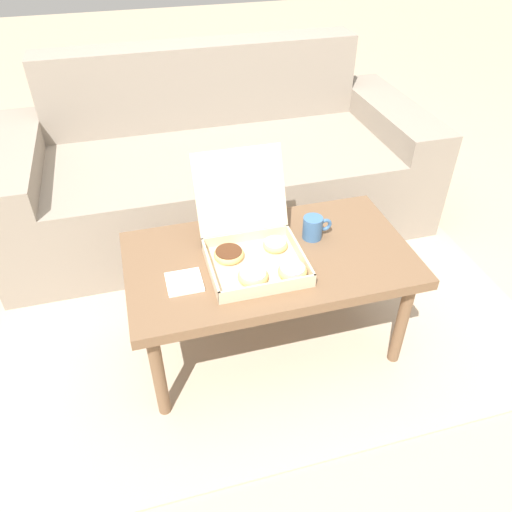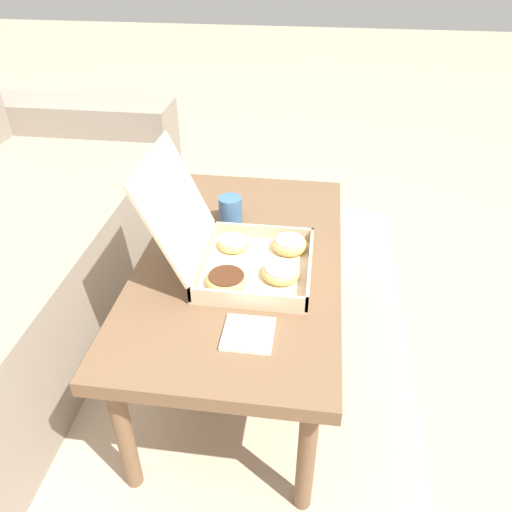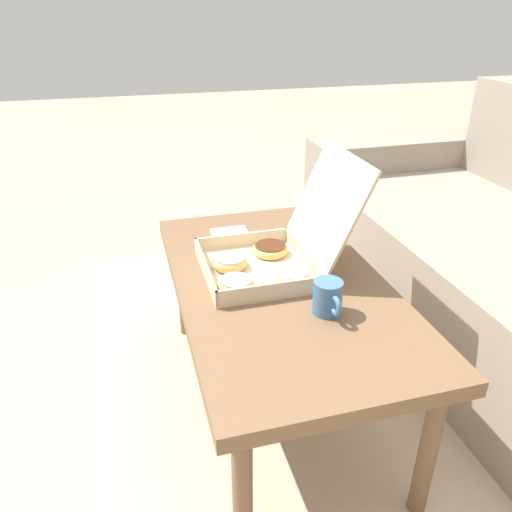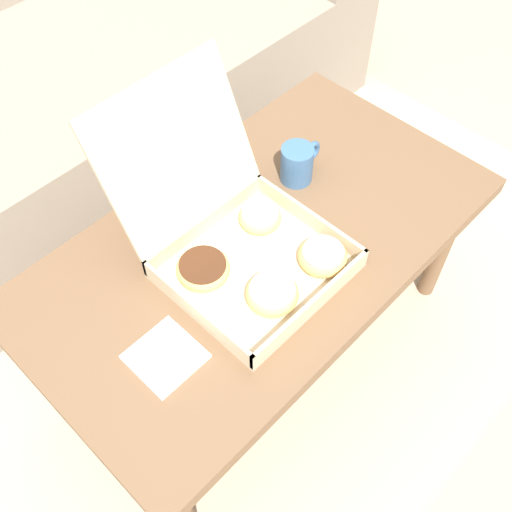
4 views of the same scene
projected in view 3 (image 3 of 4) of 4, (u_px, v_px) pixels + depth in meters
name	position (u px, v px, depth m)	size (l,w,h in m)	color
ground_plane	(311.00, 396.00, 1.61)	(12.00, 12.00, 0.00)	tan
area_rug	(395.00, 378.00, 1.68)	(2.24, 1.95, 0.01)	tan
coffee_table	(280.00, 295.00, 1.40)	(1.02, 0.56, 0.45)	brown
pastry_box	(270.00, 253.00, 1.40)	(0.32, 0.42, 0.32)	beige
coffee_mug	(328.00, 298.00, 1.22)	(0.11, 0.07, 0.09)	#3D6693
napkin_stack	(231.00, 235.00, 1.63)	(0.12, 0.12, 0.01)	white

